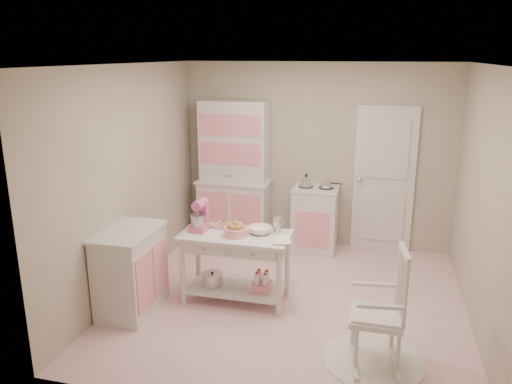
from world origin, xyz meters
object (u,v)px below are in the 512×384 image
stove (315,219)px  base_cabinet (131,271)px  hutch (234,173)px  rocking_chair (377,306)px  bread_basket (236,232)px  stand_mixer (199,216)px  work_table (236,268)px

stove → base_cabinet: 2.78m
hutch → rocking_chair: bearing=-51.0°
bread_basket → stand_mixer: bearing=171.0°
base_cabinet → stand_mixer: stand_mixer is taller
stove → stand_mixer: bearing=-122.0°
hutch → work_table: (0.55, -1.78, -0.64)m
hutch → bread_basket: (0.57, -1.83, -0.19)m
stand_mixer → rocking_chair: bearing=-17.9°
stove → base_cabinet: (-1.68, -2.22, 0.00)m
stove → rocking_chair: 2.69m
stove → work_table: stove is taller
stove → base_cabinet: size_ratio=1.00×
rocking_chair → work_table: 1.75m
hutch → rocking_chair: 3.36m
base_cabinet → rocking_chair: 2.59m
base_cabinet → bread_basket: size_ratio=3.68×
stove → work_table: 1.85m
stand_mixer → bread_basket: 0.46m
rocking_chair → work_table: bearing=144.7°
hutch → bread_basket: size_ratio=8.32×
base_cabinet → stove: bearing=52.9°
work_table → stand_mixer: (-0.42, 0.02, 0.57)m
base_cabinet → work_table: size_ratio=0.77×
base_cabinet → rocking_chair: rocking_chair is taller
rocking_chair → bread_basket: size_ratio=4.40×
base_cabinet → rocking_chair: size_ratio=0.84×
stand_mixer → work_table: bearing=2.1°
rocking_chair → stand_mixer: (-1.96, 0.82, 0.42)m
work_table → bread_basket: 0.45m
work_table → bread_basket: (0.02, -0.05, 0.45)m
hutch → stand_mixer: (0.13, -1.76, -0.07)m
hutch → base_cabinet: hutch is taller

